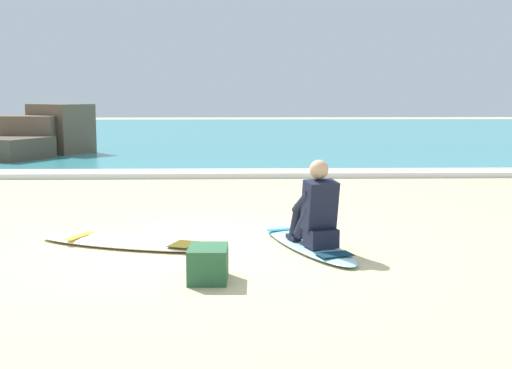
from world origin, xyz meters
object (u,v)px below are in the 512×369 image
surfer_seated (316,212)px  surfboard_spare_near (127,243)px  surfboard_main (307,243)px  beach_bag (208,264)px

surfer_seated → surfboard_spare_near: size_ratio=0.42×
surfboard_main → surfboard_spare_near: 2.06m
surfboard_main → surfboard_spare_near: same height
surfer_seated → beach_bag: 1.64m
surfboard_main → surfboard_spare_near: (-2.06, 0.07, 0.00)m
surfer_seated → beach_bag: size_ratio=1.97×
surfboard_spare_near → beach_bag: 1.77m
surfboard_spare_near → surfer_seated: bearing=-8.7°
surfboard_main → beach_bag: beach_bag is taller
surfboard_spare_near → beach_bag: (0.99, -1.47, 0.12)m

